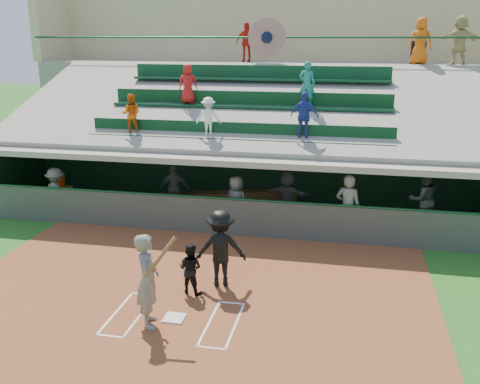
% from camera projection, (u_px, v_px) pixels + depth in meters
% --- Properties ---
extents(ground, '(100.00, 100.00, 0.00)m').
position_uv_depth(ground, '(174.00, 319.00, 11.12)').
color(ground, '#1D5518').
rests_on(ground, ground).
extents(dirt_slab, '(11.00, 9.00, 0.02)m').
position_uv_depth(dirt_slab, '(182.00, 307.00, 11.58)').
color(dirt_slab, brown).
rests_on(dirt_slab, ground).
extents(home_plate, '(0.43, 0.43, 0.03)m').
position_uv_depth(home_plate, '(174.00, 318.00, 11.11)').
color(home_plate, silver).
rests_on(home_plate, dirt_slab).
extents(batters_box_chalk, '(2.65, 1.85, 0.01)m').
position_uv_depth(batters_box_chalk, '(174.00, 318.00, 11.11)').
color(batters_box_chalk, silver).
rests_on(batters_box_chalk, dirt_slab).
extents(dugout_floor, '(16.00, 3.50, 0.04)m').
position_uv_depth(dugout_floor, '(240.00, 216.00, 17.45)').
color(dugout_floor, gray).
rests_on(dugout_floor, ground).
extents(concourse_slab, '(20.00, 3.00, 4.60)m').
position_uv_depth(concourse_slab, '(271.00, 116.00, 23.15)').
color(concourse_slab, gray).
rests_on(concourse_slab, ground).
extents(grandstand, '(20.40, 10.40, 7.80)m').
position_uv_depth(grandstand, '(260.00, 129.00, 20.36)').
color(grandstand, '#454945').
rests_on(grandstand, ground).
extents(batter_at_plate, '(0.97, 0.84, 1.96)m').
position_uv_depth(batter_at_plate, '(148.00, 280.00, 10.62)').
color(batter_at_plate, '#62645E').
rests_on(batter_at_plate, dirt_slab).
extents(catcher, '(0.65, 0.55, 1.18)m').
position_uv_depth(catcher, '(190.00, 269.00, 12.08)').
color(catcher, black).
rests_on(catcher, dirt_slab).
extents(home_umpire, '(1.32, 0.96, 1.83)m').
position_uv_depth(home_umpire, '(220.00, 248.00, 12.38)').
color(home_umpire, black).
rests_on(home_umpire, dirt_slab).
extents(dugout_bench, '(14.57, 5.61, 0.46)m').
position_uv_depth(dugout_bench, '(242.00, 197.00, 18.55)').
color(dugout_bench, brown).
rests_on(dugout_bench, dugout_floor).
extents(white_table, '(0.89, 0.74, 0.68)m').
position_uv_depth(white_table, '(60.00, 197.00, 18.17)').
color(white_table, white).
rests_on(white_table, dugout_floor).
extents(water_cooler, '(0.44, 0.44, 0.44)m').
position_uv_depth(water_cooler, '(58.00, 181.00, 18.02)').
color(water_cooler, '#DE4A0D').
rests_on(water_cooler, white_table).
extents(dugout_player_a, '(1.22, 0.98, 1.64)m').
position_uv_depth(dugout_player_a, '(57.00, 193.00, 16.96)').
color(dugout_player_a, '#535651').
rests_on(dugout_player_a, dugout_floor).
extents(dugout_player_b, '(1.00, 0.56, 1.60)m').
position_uv_depth(dugout_player_b, '(175.00, 188.00, 17.55)').
color(dugout_player_b, '#575A55').
rests_on(dugout_player_b, dugout_floor).
extents(dugout_player_c, '(0.92, 0.77, 1.60)m').
position_uv_depth(dugout_player_c, '(236.00, 202.00, 16.16)').
color(dugout_player_c, '#585A55').
rests_on(dugout_player_c, dugout_floor).
extents(dugout_player_d, '(1.52, 0.73, 1.57)m').
position_uv_depth(dugout_player_d, '(287.00, 196.00, 16.83)').
color(dugout_player_d, '#565954').
rests_on(dugout_player_d, dugout_floor).
extents(dugout_player_e, '(0.80, 0.63, 1.94)m').
position_uv_depth(dugout_player_e, '(348.00, 208.00, 15.06)').
color(dugout_player_e, '#5F635D').
rests_on(dugout_player_e, dugout_floor).
extents(dugout_player_f, '(1.07, 0.94, 1.86)m').
position_uv_depth(dugout_player_f, '(423.00, 199.00, 15.96)').
color(dugout_player_f, '#525551').
rests_on(dugout_player_f, dugout_floor).
extents(trash_bin, '(0.58, 0.58, 0.87)m').
position_uv_depth(trash_bin, '(418.00, 52.00, 20.91)').
color(trash_bin, black).
rests_on(trash_bin, concourse_slab).
extents(concourse_staff_a, '(1.02, 0.70, 1.61)m').
position_uv_depth(concourse_staff_a, '(247.00, 42.00, 22.19)').
color(concourse_staff_a, red).
rests_on(concourse_staff_a, concourse_slab).
extents(concourse_staff_b, '(0.92, 0.67, 1.73)m').
position_uv_depth(concourse_staff_b, '(420.00, 41.00, 19.96)').
color(concourse_staff_b, '#E65C0D').
rests_on(concourse_staff_b, concourse_slab).
extents(concourse_staff_c, '(1.75, 0.95, 1.80)m').
position_uv_depth(concourse_staff_c, '(460.00, 40.00, 19.85)').
color(concourse_staff_c, tan).
rests_on(concourse_staff_c, concourse_slab).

